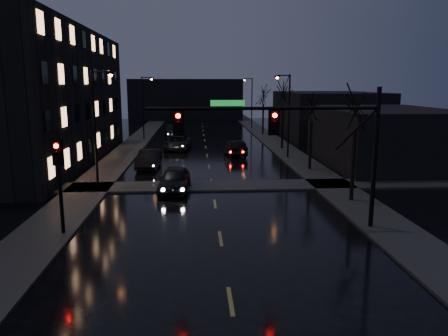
{
  "coord_description": "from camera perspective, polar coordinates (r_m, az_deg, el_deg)",
  "views": [
    {
      "loc": [
        -1.08,
        -11.42,
        7.14
      ],
      "look_at": [
        0.22,
        8.87,
        3.2
      ],
      "focal_mm": 35.0,
      "sensor_mm": 36.0,
      "label": 1
    }
  ],
  "objects": [
    {
      "name": "sidewalk_right",
      "position": [
        47.92,
        7.91,
        2.37
      ],
      "size": [
        3.0,
        140.0,
        0.12
      ],
      "primitive_type": "cube",
      "color": "#2D2D2B",
      "rests_on": "ground"
    },
    {
      "name": "oncoming_car_d",
      "position": [
        59.41,
        -6.57,
        4.76
      ],
      "size": [
        2.86,
        5.67,
        1.58
      ],
      "primitive_type": "imported",
      "rotation": [
        0.0,
        0.0,
        0.12
      ],
      "color": "black",
      "rests_on": "ground"
    },
    {
      "name": "commercial_right_near",
      "position": [
        41.19,
        20.14,
        3.83
      ],
      "size": [
        10.0,
        14.0,
        5.0
      ],
      "primitive_type": "cube",
      "color": "black",
      "rests_on": "ground"
    },
    {
      "name": "oncoming_car_a",
      "position": [
        29.45,
        -6.5,
        -1.49
      ],
      "size": [
        2.24,
        4.94,
        1.64
      ],
      "primitive_type": "imported",
      "rotation": [
        0.0,
        0.0,
        -0.06
      ],
      "color": "black",
      "rests_on": "ground"
    },
    {
      "name": "lead_car",
      "position": [
        43.96,
        1.4,
        2.62
      ],
      "size": [
        2.22,
        4.8,
        1.52
      ],
      "primitive_type": "imported",
      "rotation": [
        0.0,
        0.0,
        3.28
      ],
      "color": "black",
      "rests_on": "ground"
    },
    {
      "name": "streetlight_r_mid",
      "position": [
        42.38,
        8.2,
        7.66
      ],
      "size": [
        1.53,
        0.28,
        8.0
      ],
      "color": "black",
      "rests_on": "ground"
    },
    {
      "name": "tree_far",
      "position": [
        62.16,
        5.18,
        9.93
      ],
      "size": [
        3.43,
        3.43,
        7.88
      ],
      "color": "black",
      "rests_on": "ground"
    },
    {
      "name": "apartment_block",
      "position": [
        44.21,
        -24.37,
        8.53
      ],
      "size": [
        12.0,
        30.0,
        12.0
      ],
      "primitive_type": "cube",
      "color": "black",
      "rests_on": "ground"
    },
    {
      "name": "streetlight_l_far",
      "position": [
        56.84,
        -10.35,
        8.41
      ],
      "size": [
        1.53,
        0.28,
        8.0
      ],
      "color": "black",
      "rests_on": "ground"
    },
    {
      "name": "oncoming_car_c",
      "position": [
        48.15,
        -6.06,
        3.29
      ],
      "size": [
        2.98,
        5.65,
        1.51
      ],
      "primitive_type": "imported",
      "rotation": [
        0.0,
        0.0,
        -0.09
      ],
      "color": "black",
      "rests_on": "ground"
    },
    {
      "name": "sidewalk_cross",
      "position": [
        30.77,
        -1.56,
        -2.34
      ],
      "size": [
        40.0,
        3.0,
        0.12
      ],
      "primitive_type": "cube",
      "color": "#2D2D2B",
      "rests_on": "ground"
    },
    {
      "name": "far_block",
      "position": [
        89.5,
        -4.96,
        8.92
      ],
      "size": [
        22.0,
        10.0,
        8.0
      ],
      "primitive_type": "cube",
      "color": "black",
      "rests_on": "ground"
    },
    {
      "name": "oncoming_car_b",
      "position": [
        37.9,
        -9.78,
        1.16
      ],
      "size": [
        1.88,
        4.86,
        1.58
      ],
      "primitive_type": "imported",
      "rotation": [
        0.0,
        0.0,
        -0.05
      ],
      "color": "black",
      "rests_on": "ground"
    },
    {
      "name": "ground",
      "position": [
        13.51,
        1.57,
        -20.94
      ],
      "size": [
        160.0,
        160.0,
        0.0
      ],
      "primitive_type": "plane",
      "color": "black",
      "rests_on": "ground"
    },
    {
      "name": "tree_near",
      "position": [
        27.14,
        16.96,
        8.55
      ],
      "size": [
        3.52,
        3.52,
        8.08
      ],
      "color": "black",
      "rests_on": "ground"
    },
    {
      "name": "signal_mast",
      "position": [
        21.12,
        9.87,
        4.63
      ],
      "size": [
        11.11,
        0.41,
        7.0
      ],
      "color": "black",
      "rests_on": "ground"
    },
    {
      "name": "tree_mid_b",
      "position": [
        48.36,
        7.76,
        10.24
      ],
      "size": [
        3.74,
        3.74,
        8.59
      ],
      "color": "black",
      "rests_on": "ground"
    },
    {
      "name": "sidewalk_left",
      "position": [
        47.54,
        -12.62,
        2.14
      ],
      "size": [
        3.0,
        140.0,
        0.12
      ],
      "primitive_type": "cube",
      "color": "#2D2D2B",
      "rests_on": "ground"
    },
    {
      "name": "tree_mid_a",
      "position": [
        36.69,
        11.44,
        8.7
      ],
      "size": [
        3.3,
        3.3,
        7.58
      ],
      "color": "black",
      "rests_on": "ground"
    },
    {
      "name": "streetlight_l_near",
      "position": [
        30.22,
        -16.18,
        6.05
      ],
      "size": [
        1.53,
        0.28,
        8.0
      ],
      "color": "black",
      "rests_on": "ground"
    },
    {
      "name": "signal_pole_left",
      "position": [
        21.79,
        -20.73,
        -0.67
      ],
      "size": [
        0.35,
        0.41,
        4.53
      ],
      "color": "black",
      "rests_on": "ground"
    },
    {
      "name": "commercial_right_far",
      "position": [
        62.25,
        13.32,
        6.87
      ],
      "size": [
        12.0,
        18.0,
        6.0
      ],
      "primitive_type": "cube",
      "color": "black",
      "rests_on": "ground"
    },
    {
      "name": "streetlight_r_far",
      "position": [
        70.0,
        3.48,
        9.01
      ],
      "size": [
        1.53,
        0.28,
        8.0
      ],
      "color": "black",
      "rests_on": "ground"
    }
  ]
}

